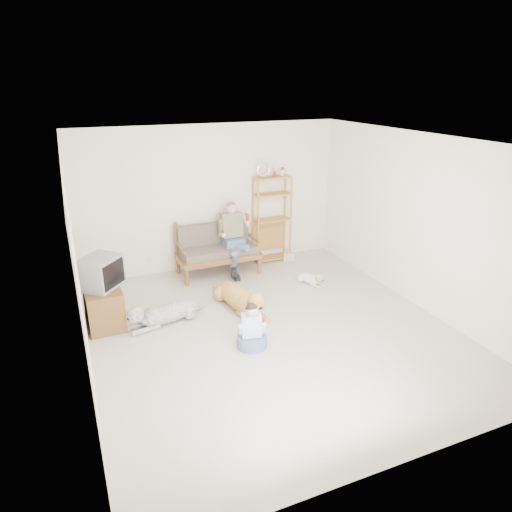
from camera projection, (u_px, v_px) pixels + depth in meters
name	position (u px, v px, depth m)	size (l,w,h in m)	color
floor	(272.00, 330.00, 6.67)	(5.50, 5.50, 0.00)	beige
ceiling	(274.00, 141.00, 5.70)	(5.50, 5.50, 0.00)	silver
wall_back	(212.00, 198.00, 8.55)	(5.00, 5.00, 0.00)	white
wall_front	(410.00, 344.00, 3.82)	(5.00, 5.00, 0.00)	white
wall_left	(77.00, 271.00, 5.28)	(5.50, 5.50, 0.00)	white
wall_right	(419.00, 222.00, 7.08)	(5.50, 5.50, 0.00)	white
loveseat	(217.00, 248.00, 8.51)	(1.51, 0.72, 0.95)	brown
man	(234.00, 243.00, 8.39)	(0.51, 0.73, 1.18)	slate
etagere	(272.00, 218.00, 8.97)	(0.75, 0.33, 1.99)	#AF8637
book_stack	(289.00, 256.00, 9.27)	(0.23, 0.16, 0.14)	silver
tv_stand	(103.00, 305.00, 6.76)	(0.54, 0.92, 0.60)	brown
crt_tv	(101.00, 272.00, 6.56)	(0.70, 0.71, 0.46)	slate
wall_outlet	(150.00, 260.00, 8.47)	(0.12, 0.02, 0.08)	silver
golden_retriever	(241.00, 299.00, 7.19)	(0.53, 1.56, 0.48)	#C48944
shaggy_dog	(162.00, 314.00, 6.78)	(1.33, 0.54, 0.40)	white
terrier	(312.00, 279.00, 8.13)	(0.34, 0.64, 0.25)	silver
child	(252.00, 331.00, 6.18)	(0.42, 0.42, 0.66)	slate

